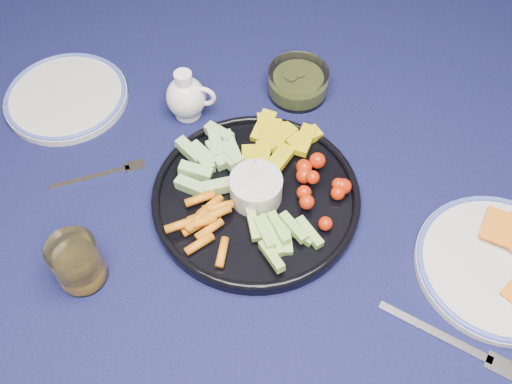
{
  "coord_description": "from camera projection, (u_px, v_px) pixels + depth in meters",
  "views": [
    {
      "loc": [
        -0.09,
        -0.57,
        1.49
      ],
      "look_at": [
        -0.04,
        -0.08,
        0.77
      ],
      "focal_mm": 40.0,
      "sensor_mm": 36.0,
      "label": 1
    }
  ],
  "objects": [
    {
      "name": "crudite_platter",
      "position": [
        255.0,
        194.0,
        0.88
      ],
      "size": [
        0.32,
        0.32,
        0.1
      ],
      "color": "black",
      "rests_on": "dining_table"
    },
    {
      "name": "creamer_pitcher",
      "position": [
        187.0,
        97.0,
        0.96
      ],
      "size": [
        0.09,
        0.07,
        0.09
      ],
      "color": "white",
      "rests_on": "dining_table"
    },
    {
      "name": "dining_table",
      "position": [
        276.0,
        188.0,
        1.01
      ],
      "size": [
        1.67,
        1.07,
        0.75
      ],
      "color": "#512E1B",
      "rests_on": "ground"
    },
    {
      "name": "fork_right",
      "position": [
        457.0,
        344.0,
        0.76
      ],
      "size": [
        0.17,
        0.13,
        0.0
      ],
      "color": "white",
      "rests_on": "dining_table"
    },
    {
      "name": "side_plate_extra",
      "position": [
        66.0,
        96.0,
        1.01
      ],
      "size": [
        0.21,
        0.21,
        0.02
      ],
      "color": "silver",
      "rests_on": "dining_table"
    },
    {
      "name": "pickle_bowl",
      "position": [
        298.0,
        83.0,
        1.01
      ],
      "size": [
        0.11,
        0.11,
        0.05
      ],
      "color": "silver",
      "rests_on": "dining_table"
    },
    {
      "name": "fork_left",
      "position": [
        106.0,
        174.0,
        0.92
      ],
      "size": [
        0.15,
        0.05,
        0.0
      ],
      "color": "white",
      "rests_on": "dining_table"
    },
    {
      "name": "juice_tumbler",
      "position": [
        78.0,
        264.0,
        0.79
      ],
      "size": [
        0.07,
        0.07,
        0.08
      ],
      "color": "silver",
      "rests_on": "dining_table"
    },
    {
      "name": "cheese_plate",
      "position": [
        500.0,
        265.0,
        0.81
      ],
      "size": [
        0.24,
        0.24,
        0.03
      ],
      "color": "silver",
      "rests_on": "dining_table"
    }
  ]
}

